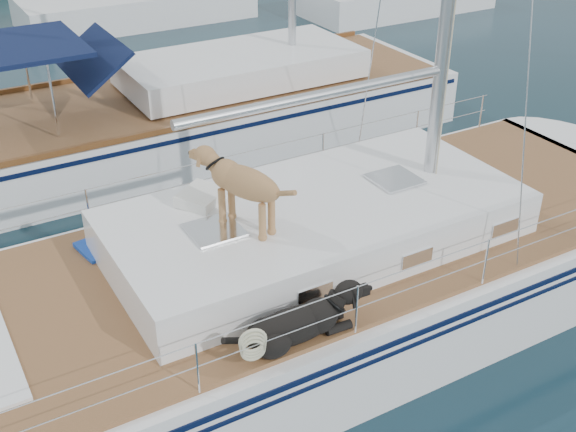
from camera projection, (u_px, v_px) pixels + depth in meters
ground at (263, 337)px, 9.49m from camera, size 120.00×120.00×0.00m
main_sailboat at (268, 294)px, 9.19m from camera, size 12.00×3.80×14.01m
neighbor_sailboat at (195, 114)px, 14.62m from camera, size 11.00×3.50×13.30m
bg_boat_center at (136, 7)px, 23.02m from camera, size 7.20×3.00×11.65m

